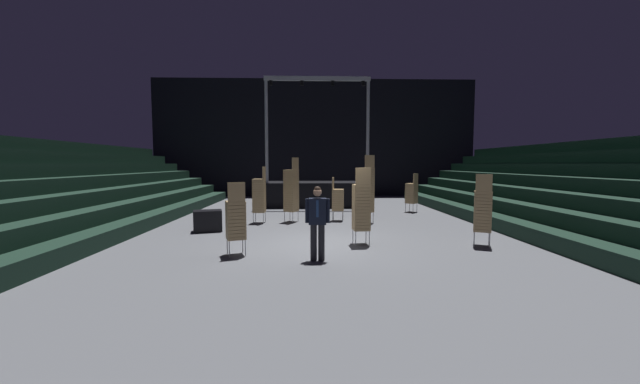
% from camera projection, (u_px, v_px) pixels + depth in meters
% --- Properties ---
extents(ground_plane, '(22.00, 30.00, 0.10)m').
position_uv_depth(ground_plane, '(324.00, 245.00, 10.25)').
color(ground_plane, '#515459').
extents(arena_end_wall, '(22.00, 0.30, 8.00)m').
position_uv_depth(arena_end_wall, '(315.00, 138.00, 24.89)').
color(arena_end_wall, black).
rests_on(arena_end_wall, ground_plane).
extents(bleacher_bank_left, '(5.25, 24.00, 3.15)m').
position_uv_depth(bleacher_bank_left, '(45.00, 186.00, 10.88)').
color(bleacher_bank_left, black).
rests_on(bleacher_bank_left, ground_plane).
extents(bleacher_bank_right, '(5.25, 24.00, 3.15)m').
position_uv_depth(bleacher_bank_right, '(588.00, 185.00, 11.37)').
color(bleacher_bank_right, black).
rests_on(bleacher_bank_right, ground_plane).
extents(stage_riser, '(5.56, 2.55, 6.53)m').
position_uv_depth(stage_riser, '(317.00, 192.00, 19.22)').
color(stage_riser, black).
rests_on(stage_riser, ground_plane).
extents(man_with_tie, '(0.57, 0.25, 1.73)m').
position_uv_depth(man_with_tie, '(317.00, 219.00, 8.28)').
color(man_with_tie, black).
rests_on(man_with_tie, ground_plane).
extents(chair_stack_front_left, '(0.48, 0.48, 2.14)m').
position_uv_depth(chair_stack_front_left, '(361.00, 206.00, 9.96)').
color(chair_stack_front_left, '#B2B5BA').
rests_on(chair_stack_front_left, ground_plane).
extents(chair_stack_front_right, '(0.62, 0.62, 1.79)m').
position_uv_depth(chair_stack_front_right, '(412.00, 193.00, 16.75)').
color(chair_stack_front_right, '#B2B5BA').
rests_on(chair_stack_front_right, ground_plane).
extents(chair_stack_mid_left, '(0.60, 0.60, 2.48)m').
position_uv_depth(chair_stack_mid_left, '(291.00, 190.00, 13.89)').
color(chair_stack_mid_left, '#B2B5BA').
rests_on(chair_stack_mid_left, ground_plane).
extents(chair_stack_mid_right, '(0.50, 0.50, 1.71)m').
position_uv_depth(chair_stack_mid_right, '(338.00, 199.00, 14.17)').
color(chair_stack_mid_right, '#B2B5BA').
rests_on(chair_stack_mid_right, ground_plane).
extents(chair_stack_mid_centre, '(0.58, 0.58, 1.96)m').
position_uv_depth(chair_stack_mid_centre, '(483.00, 210.00, 9.79)').
color(chair_stack_mid_centre, '#B2B5BA').
rests_on(chair_stack_mid_centre, ground_plane).
extents(chair_stack_rear_left, '(0.56, 0.56, 1.79)m').
position_uv_depth(chair_stack_rear_left, '(236.00, 219.00, 8.80)').
color(chair_stack_rear_left, '#B2B5BA').
rests_on(chair_stack_rear_left, ground_plane).
extents(chair_stack_rear_right, '(0.58, 0.58, 2.56)m').
position_uv_depth(chair_stack_rear_right, '(367.00, 189.00, 13.67)').
color(chair_stack_rear_right, '#B2B5BA').
rests_on(chair_stack_rear_right, ground_plane).
extents(chair_stack_rear_centre, '(0.47, 0.47, 2.14)m').
position_uv_depth(chair_stack_rear_centre, '(259.00, 195.00, 13.63)').
color(chair_stack_rear_centre, '#B2B5BA').
rests_on(chair_stack_rear_centre, ground_plane).
extents(equipment_road_case, '(1.03, 0.83, 0.70)m').
position_uv_depth(equipment_road_case, '(208.00, 221.00, 11.97)').
color(equipment_road_case, black).
rests_on(equipment_road_case, ground_plane).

